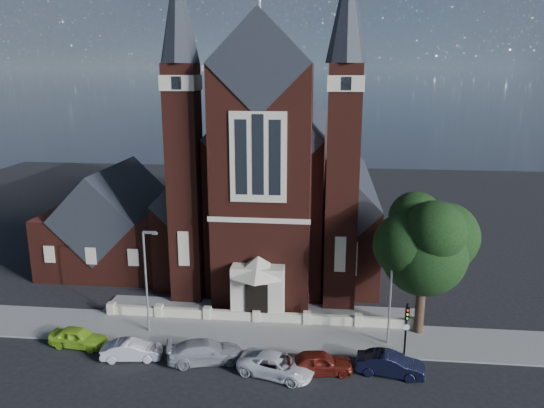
{
  "coord_description": "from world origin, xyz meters",
  "views": [
    {
      "loc": [
        5.3,
        -31.72,
        19.62
      ],
      "look_at": [
        0.64,
        12.0,
        8.32
      ],
      "focal_mm": 35.0,
      "sensor_mm": 36.0,
      "label": 1
    }
  ],
  "objects_px": {
    "street_lamp_left": "(147,276)",
    "street_lamp_right": "(392,286)",
    "street_tree": "(426,248)",
    "car_white_suv": "(276,365)",
    "church": "(277,180)",
    "parish_hall": "(116,226)",
    "car_silver_a": "(132,350)",
    "car_silver_b": "(205,352)",
    "car_lime_van": "(78,337)",
    "car_dark_red": "(319,362)",
    "traffic_signal": "(406,323)",
    "car_navy": "(390,364)"
  },
  "relations": [
    {
      "from": "street_tree",
      "to": "car_white_suv",
      "type": "distance_m",
      "value": 13.71
    },
    {
      "from": "car_lime_van",
      "to": "car_silver_a",
      "type": "height_order",
      "value": "car_lime_van"
    },
    {
      "from": "street_tree",
      "to": "traffic_signal",
      "type": "height_order",
      "value": "street_tree"
    },
    {
      "from": "car_silver_a",
      "to": "car_white_suv",
      "type": "relative_size",
      "value": 0.8
    },
    {
      "from": "car_silver_a",
      "to": "church",
      "type": "bearing_deg",
      "value": -27.57
    },
    {
      "from": "street_lamp_left",
      "to": "car_white_suv",
      "type": "height_order",
      "value": "street_lamp_left"
    },
    {
      "from": "church",
      "to": "street_lamp_left",
      "type": "height_order",
      "value": "church"
    },
    {
      "from": "street_lamp_right",
      "to": "car_white_suv",
      "type": "distance_m",
      "value": 9.97
    },
    {
      "from": "parish_hall",
      "to": "traffic_signal",
      "type": "xyz_separation_m",
      "value": [
        27.0,
        -15.57,
        -1.43
      ]
    },
    {
      "from": "parish_hall",
      "to": "traffic_signal",
      "type": "height_order",
      "value": "parish_hall"
    },
    {
      "from": "parish_hall",
      "to": "car_white_suv",
      "type": "distance_m",
      "value": 26.44
    },
    {
      "from": "church",
      "to": "car_lime_van",
      "type": "distance_m",
      "value": 26.0
    },
    {
      "from": "street_tree",
      "to": "car_white_suv",
      "type": "bearing_deg",
      "value": -147.71
    },
    {
      "from": "street_tree",
      "to": "car_navy",
      "type": "bearing_deg",
      "value": -116.7
    },
    {
      "from": "car_dark_red",
      "to": "street_lamp_left",
      "type": "bearing_deg",
      "value": 62.63
    },
    {
      "from": "street_lamp_right",
      "to": "traffic_signal",
      "type": "height_order",
      "value": "street_lamp_right"
    },
    {
      "from": "traffic_signal",
      "to": "car_silver_a",
      "type": "bearing_deg",
      "value": -172.88
    },
    {
      "from": "car_white_suv",
      "to": "car_dark_red",
      "type": "distance_m",
      "value": 2.88
    },
    {
      "from": "car_silver_a",
      "to": "car_white_suv",
      "type": "bearing_deg",
      "value": -103.47
    },
    {
      "from": "parish_hall",
      "to": "car_dark_red",
      "type": "distance_m",
      "value": 28.11
    },
    {
      "from": "church",
      "to": "parish_hall",
      "type": "bearing_deg",
      "value": -162.84
    },
    {
      "from": "church",
      "to": "street_lamp_right",
      "type": "bearing_deg",
      "value": -61.96
    },
    {
      "from": "church",
      "to": "car_navy",
      "type": "height_order",
      "value": "church"
    },
    {
      "from": "car_lime_van",
      "to": "car_white_suv",
      "type": "distance_m",
      "value": 14.82
    },
    {
      "from": "street_tree",
      "to": "car_dark_red",
      "type": "height_order",
      "value": "street_tree"
    },
    {
      "from": "car_silver_a",
      "to": "car_silver_b",
      "type": "relative_size",
      "value": 0.78
    },
    {
      "from": "car_silver_a",
      "to": "car_dark_red",
      "type": "bearing_deg",
      "value": -100.06
    },
    {
      "from": "church",
      "to": "street_tree",
      "type": "xyz_separation_m",
      "value": [
        12.6,
        -17.23,
        -1.23
      ]
    },
    {
      "from": "street_lamp_left",
      "to": "car_silver_b",
      "type": "relative_size",
      "value": 1.55
    },
    {
      "from": "street_lamp_left",
      "to": "car_silver_b",
      "type": "distance_m",
      "value": 7.45
    },
    {
      "from": "street_lamp_right",
      "to": "car_lime_van",
      "type": "distance_m",
      "value": 22.96
    },
    {
      "from": "parish_hall",
      "to": "car_dark_red",
      "type": "xyz_separation_m",
      "value": [
        21.11,
        -18.28,
        -3.26
      ]
    },
    {
      "from": "car_white_suv",
      "to": "church",
      "type": "bearing_deg",
      "value": 21.62
    },
    {
      "from": "parish_hall",
      "to": "street_tree",
      "type": "height_order",
      "value": "street_tree"
    },
    {
      "from": "car_dark_red",
      "to": "car_navy",
      "type": "xyz_separation_m",
      "value": [
        4.63,
        0.3,
        -0.02
      ]
    },
    {
      "from": "car_silver_a",
      "to": "street_tree",
      "type": "bearing_deg",
      "value": -83.14
    },
    {
      "from": "street_lamp_right",
      "to": "car_silver_b",
      "type": "relative_size",
      "value": 1.55
    },
    {
      "from": "car_lime_van",
      "to": "car_dark_red",
      "type": "bearing_deg",
      "value": -89.05
    },
    {
      "from": "traffic_signal",
      "to": "car_navy",
      "type": "xyz_separation_m",
      "value": [
        -1.26,
        -2.4,
        -1.85
      ]
    },
    {
      "from": "street_lamp_right",
      "to": "car_dark_red",
      "type": "relative_size",
      "value": 1.83
    },
    {
      "from": "street_lamp_left",
      "to": "street_lamp_right",
      "type": "xyz_separation_m",
      "value": [
        18.0,
        0.0,
        0.0
      ]
    },
    {
      "from": "street_lamp_left",
      "to": "car_dark_red",
      "type": "xyz_separation_m",
      "value": [
        13.02,
        -4.28,
        -3.84
      ]
    },
    {
      "from": "car_silver_a",
      "to": "car_navy",
      "type": "relative_size",
      "value": 0.92
    },
    {
      "from": "car_dark_red",
      "to": "street_lamp_right",
      "type": "bearing_deg",
      "value": -58.52
    },
    {
      "from": "parish_hall",
      "to": "street_lamp_right",
      "type": "relative_size",
      "value": 1.51
    },
    {
      "from": "church",
      "to": "street_lamp_left",
      "type": "xyz_separation_m",
      "value": [
        -7.91,
        -18.94,
        -3.59
      ]
    },
    {
      "from": "street_lamp_left",
      "to": "car_silver_a",
      "type": "bearing_deg",
      "value": -89.72
    },
    {
      "from": "parish_hall",
      "to": "car_dark_red",
      "type": "bearing_deg",
      "value": -40.89
    },
    {
      "from": "parish_hall",
      "to": "car_silver_b",
      "type": "distance_m",
      "value": 22.38
    },
    {
      "from": "car_white_suv",
      "to": "car_dark_red",
      "type": "xyz_separation_m",
      "value": [
        2.83,
        0.53,
        0.05
      ]
    }
  ]
}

